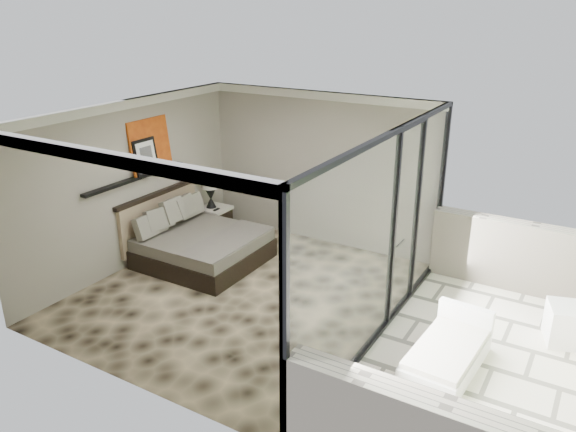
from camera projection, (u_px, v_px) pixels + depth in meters
The scene contains 14 objects.
floor at pixel (243, 293), 8.71m from camera, with size 5.00×5.00×0.00m, color black.
ceiling at pixel (237, 114), 7.72m from camera, with size 4.50×5.00×0.02m, color silver.
back_wall at pixel (320, 169), 10.21m from camera, with size 4.50×0.02×2.80m, color gray.
left_wall at pixel (130, 185), 9.29m from camera, with size 0.02×5.00×2.80m, color gray.
glass_wall at pixel (385, 239), 7.14m from camera, with size 0.08×5.00×2.80m, color white.
terrace_slab at pixel (492, 372), 6.93m from camera, with size 3.00×5.00×0.12m, color beige.
picture_ledge at pixel (136, 178), 9.30m from camera, with size 0.12×2.20×0.05m, color black.
bed at pixel (198, 244), 9.71m from camera, with size 1.95×1.89×1.07m.
nightstand at pixel (215, 219), 10.96m from camera, with size 0.53×0.53×0.53m, color black.
table_lamp at pixel (210, 187), 10.73m from camera, with size 0.35×0.35×0.63m.
abstract_canvas at pixel (150, 145), 9.46m from camera, with size 0.04×0.90×0.90m, color #A44B0E.
framed_print at pixel (146, 157), 9.35m from camera, with size 0.03×0.50×0.60m, color black.
ottoman at pixel (568, 324), 7.37m from camera, with size 0.52×0.52×0.52m, color silver.
lounger at pixel (448, 354), 6.90m from camera, with size 0.80×1.47×0.56m.
Camera 1 is at (4.56, -6.27, 4.20)m, focal length 35.00 mm.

